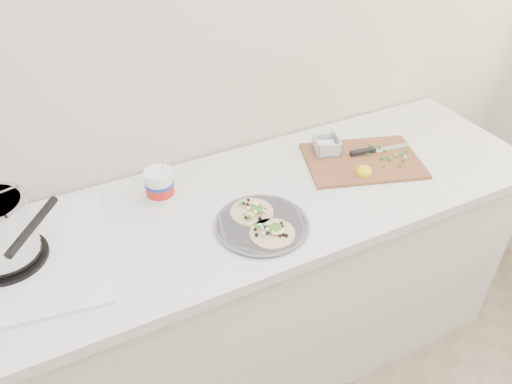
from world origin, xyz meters
name	(u,v)px	position (x,y,z in m)	size (l,w,h in m)	color
counter	(217,300)	(0.00, 1.43, 0.45)	(2.44, 0.66, 0.90)	silver
stove	(2,241)	(-0.62, 1.47, 0.99)	(0.62, 0.59, 0.26)	silver
taco_plate	(262,222)	(0.11, 1.28, 0.92)	(0.30, 0.30, 0.04)	#5D5C63
tub	(160,183)	(-0.12, 1.56, 0.97)	(0.10, 0.10, 0.22)	white
cutboard	(361,157)	(0.62, 1.45, 0.92)	(0.49, 0.41, 0.07)	brown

